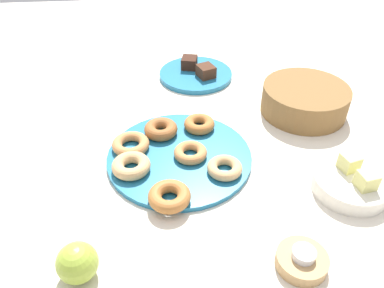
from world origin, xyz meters
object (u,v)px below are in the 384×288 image
at_px(candle_holder, 302,261).
at_px(fruit_bowl, 351,184).
at_px(donut_2, 225,168).
at_px(brownie_near, 189,63).
at_px(donut_6, 190,153).
at_px(tealight, 304,254).
at_px(donut_plate, 179,157).
at_px(donut_4, 161,129).
at_px(melon_chunk_right, 367,180).
at_px(brownie_far, 206,71).
at_px(donut_0, 199,124).
at_px(melon_chunk_left, 349,162).
at_px(donut_5, 131,166).
at_px(donut_3, 131,144).
at_px(apple, 77,263).
at_px(cake_plate, 196,75).
at_px(basket, 305,100).
at_px(donut_1, 169,196).

relative_size(candle_holder, fruit_bowl, 0.57).
height_order(donut_2, brownie_near, brownie_near).
distance_m(donut_6, tealight, 0.35).
bearing_deg(donut_plate, donut_4, -154.85).
bearing_deg(fruit_bowl, tealight, -43.25).
relative_size(fruit_bowl, melon_chunk_right, 4.49).
bearing_deg(brownie_far, brownie_near, -143.97).
xyz_separation_m(donut_0, fruit_bowl, (0.24, 0.30, -0.01)).
bearing_deg(melon_chunk_left, donut_5, -97.74).
relative_size(brownie_near, melon_chunk_left, 1.45).
bearing_deg(fruit_bowl, donut_4, -119.19).
xyz_separation_m(donut_3, apple, (0.33, -0.08, 0.01)).
bearing_deg(brownie_far, tealight, 7.30).
height_order(cake_plate, basket, basket).
distance_m(donut_5, brownie_near, 0.51).
distance_m(donut_6, cake_plate, 0.41).
bearing_deg(basket, donut_4, -78.10).
bearing_deg(candle_holder, fruit_bowl, 136.75).
bearing_deg(apple, tealight, 87.56).
bearing_deg(donut_5, donut_plate, 112.04).
height_order(donut_2, melon_chunk_right, melon_chunk_right).
bearing_deg(melon_chunk_right, donut_1, -92.67).
height_order(fruit_bowl, melon_chunk_left, melon_chunk_left).
bearing_deg(donut_plate, fruit_bowl, 69.12).
xyz_separation_m(donut_2, tealight, (0.24, 0.10, 0.01)).
relative_size(donut_2, donut_4, 0.94).
xyz_separation_m(donut_3, brownie_far, (-0.34, 0.22, 0.01)).
height_order(donut_1, donut_3, donut_1).
xyz_separation_m(cake_plate, fruit_bowl, (0.54, 0.28, 0.01)).
relative_size(brownie_near, fruit_bowl, 0.32).
height_order(tealight, basket, basket).
relative_size(donut_2, brownie_far, 1.51).
bearing_deg(brownie_far, candle_holder, 7.30).
distance_m(donut_2, brownie_near, 0.50).
bearing_deg(donut_5, cake_plate, 156.86).
bearing_deg(melon_chunk_left, donut_2, -98.65).
bearing_deg(tealight, donut_4, -149.29).
height_order(donut_5, melon_chunk_left, melon_chunk_left).
bearing_deg(donut_1, melon_chunk_left, 95.57).
bearing_deg(apple, fruit_bowl, 105.96).
height_order(donut_3, apple, apple).
distance_m(donut_6, brownie_far, 0.39).
distance_m(cake_plate, melon_chunk_right, 0.64).
bearing_deg(apple, donut_3, 166.77).
relative_size(donut_0, donut_5, 0.90).
bearing_deg(melon_chunk_right, donut_3, -112.42).
xyz_separation_m(donut_2, donut_5, (-0.02, -0.21, 0.00)).
relative_size(donut_1, donut_4, 1.05).
height_order(donut_0, melon_chunk_right, melon_chunk_right).
relative_size(donut_0, donut_1, 0.89).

